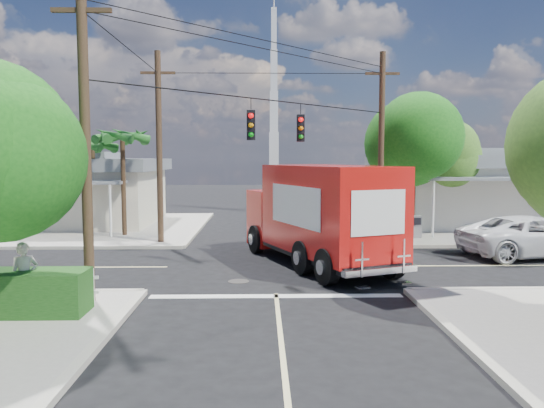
{
  "coord_description": "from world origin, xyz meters",
  "views": [
    {
      "loc": [
        -0.44,
        -19.72,
        4.11
      ],
      "look_at": [
        0.0,
        2.0,
        2.2
      ],
      "focal_mm": 35.0,
      "sensor_mm": 36.0,
      "label": 1
    }
  ],
  "objects": [
    {
      "name": "pedestrian",
      "position": [
        -6.52,
        -6.23,
        1.05
      ],
      "size": [
        0.79,
        0.69,
        1.81
      ],
      "primitive_type": "imported",
      "rotation": [
        0.0,
        0.0,
        0.48
      ],
      "color": "beige",
      "rests_on": "sidewalk_sw"
    },
    {
      "name": "road_markings",
      "position": [
        0.0,
        -1.47,
        0.01
      ],
      "size": [
        32.0,
        32.0,
        0.01
      ],
      "color": "beige",
      "rests_on": "ground"
    },
    {
      "name": "parked_car",
      "position": [
        10.86,
        1.74,
        0.85
      ],
      "size": [
        6.48,
        3.7,
        1.7
      ],
      "primitive_type": "imported",
      "rotation": [
        0.0,
        0.0,
        1.72
      ],
      "color": "silver",
      "rests_on": "ground"
    },
    {
      "name": "vending_boxes",
      "position": [
        6.5,
        6.2,
        0.69
      ],
      "size": [
        1.9,
        0.5,
        1.1
      ],
      "color": "#A31C20",
      "rests_on": "sidewalk_ne"
    },
    {
      "name": "ground",
      "position": [
        0.0,
        0.0,
        0.0
      ],
      "size": [
        120.0,
        120.0,
        0.0
      ],
      "primitive_type": "plane",
      "color": "black",
      "rests_on": "ground"
    },
    {
      "name": "utility_poles",
      "position": [
        -1.58,
        1.6,
        4.67
      ],
      "size": [
        12.0,
        10.68,
        9.0
      ],
      "color": "#473321",
      "rests_on": "ground"
    },
    {
      "name": "tree_ne_back",
      "position": [
        9.81,
        8.96,
        4.19
      ],
      "size": [
        3.77,
        3.66,
        5.82
      ],
      "color": "#422D1C",
      "rests_on": "sidewalk_ne"
    },
    {
      "name": "palm_nw_front",
      "position": [
        -7.5,
        7.5,
        5.04
      ],
      "size": [
        3.01,
        3.08,
        5.59
      ],
      "color": "#422D1C",
      "rests_on": "sidewalk_nw"
    },
    {
      "name": "building_ne",
      "position": [
        12.5,
        11.97,
        2.32
      ],
      "size": [
        11.8,
        10.2,
        4.5
      ],
      "color": "silver",
      "rests_on": "sidewalk_ne"
    },
    {
      "name": "palm_nw_back",
      "position": [
        -9.5,
        9.0,
        4.67
      ],
      "size": [
        3.01,
        3.08,
        5.19
      ],
      "color": "#422D1C",
      "rests_on": "sidewalk_nw"
    },
    {
      "name": "building_nw",
      "position": [
        -12.0,
        12.46,
        2.22
      ],
      "size": [
        10.8,
        10.2,
        4.3
      ],
      "color": "beige",
      "rests_on": "sidewalk_nw"
    },
    {
      "name": "delivery_truck",
      "position": [
        1.73,
        0.26,
        1.94
      ],
      "size": [
        5.63,
        9.15,
        3.82
      ],
      "color": "black",
      "rests_on": "ground"
    },
    {
      "name": "radio_tower",
      "position": [
        0.5,
        20.0,
        5.64
      ],
      "size": [
        0.8,
        0.8,
        17.0
      ],
      "color": "silver",
      "rests_on": "ground"
    },
    {
      "name": "sidewalk_nw",
      "position": [
        -10.88,
        10.88,
        0.07
      ],
      "size": [
        14.12,
        14.12,
        0.14
      ],
      "color": "#A09A90",
      "rests_on": "ground"
    },
    {
      "name": "tree_ne_front",
      "position": [
        7.21,
        6.76,
        4.77
      ],
      "size": [
        4.21,
        4.14,
        6.66
      ],
      "color": "#422D1C",
      "rests_on": "sidewalk_ne"
    },
    {
      "name": "sidewalk_ne",
      "position": [
        10.88,
        10.88,
        0.07
      ],
      "size": [
        14.12,
        14.12,
        0.14
      ],
      "color": "#A09A90",
      "rests_on": "ground"
    }
  ]
}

